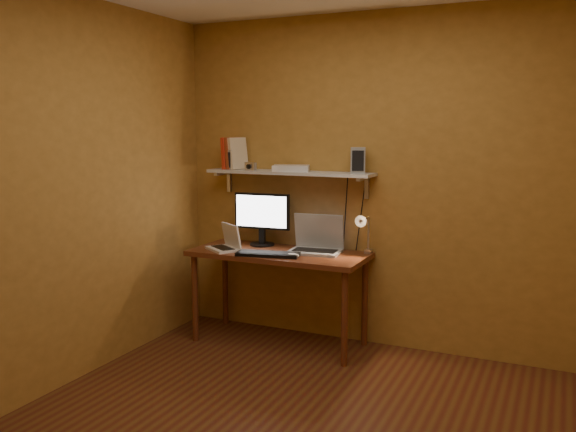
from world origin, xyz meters
The scene contains 14 objects.
room centered at (0.00, 0.00, 1.30)m, with size 3.44×3.24×2.64m.
desk centered at (-0.74, 1.28, 0.66)m, with size 1.40×0.60×0.75m.
wall_shelf centered at (-0.74, 1.47, 1.36)m, with size 1.40×0.25×0.21m.
monitor centered at (-0.98, 1.45, 0.99)m, with size 0.48×0.22×0.43m.
laptop centered at (-0.46, 1.40, 0.83)m, with size 0.42×0.33×0.30m.
netbook centered at (-1.15, 1.17, 0.81)m, with size 0.34×0.32×0.21m.
keyboard centered at (-0.74, 1.10, 0.76)m, with size 0.48×0.16×0.03m, color black.
mouse centered at (-0.54, 1.12, 0.77)m, with size 0.10×0.06×0.04m, color silver.
desk_lamp centered at (-0.08, 1.41, 0.96)m, with size 0.09×0.23×0.38m.
speaker_left centered at (-1.27, 1.46, 1.46)m, with size 0.09×0.09×0.16m, color gray.
speaker_right centered at (-0.16, 1.48, 1.47)m, with size 0.11×0.11×0.20m, color gray.
books centered at (-1.25, 1.49, 1.51)m, with size 0.19×0.19×0.27m.
shelf_camera centered at (-1.05, 1.40, 1.41)m, with size 0.12×0.07×0.07m.
router centered at (-0.72, 1.47, 1.40)m, with size 0.29×0.19×0.05m, color silver.
Camera 1 is at (1.31, -2.98, 1.73)m, focal length 38.00 mm.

